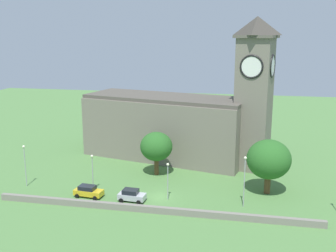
% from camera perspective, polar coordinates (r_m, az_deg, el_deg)
% --- Properties ---
extents(ground_plane, '(200.00, 200.00, 0.00)m').
position_cam_1_polar(ground_plane, '(77.99, 1.30, -5.89)').
color(ground_plane, '#517F42').
extents(church, '(39.41, 19.45, 28.38)m').
position_cam_1_polar(church, '(81.52, 1.63, 0.64)').
color(church, slate).
rests_on(church, ground).
extents(quay_barrier, '(48.04, 0.70, 0.98)m').
position_cam_1_polar(quay_barrier, '(58.96, -2.32, -11.82)').
color(quay_barrier, gray).
rests_on(quay_barrier, ground).
extents(car_yellow, '(4.74, 2.56, 1.84)m').
position_cam_1_polar(car_yellow, '(65.29, -11.32, -9.12)').
color(car_yellow, gold).
rests_on(car_yellow, ground).
extents(car_silver, '(4.29, 2.48, 1.89)m').
position_cam_1_polar(car_silver, '(62.76, -5.22, -9.82)').
color(car_silver, silver).
rests_on(car_silver, ground).
extents(streetlamp_west_end, '(0.44, 0.44, 7.18)m').
position_cam_1_polar(streetlamp_west_end, '(71.28, -19.80, -4.48)').
color(streetlamp_west_end, '#9EA0A5').
rests_on(streetlamp_west_end, ground).
extents(streetlamp_west_mid, '(0.44, 0.44, 6.27)m').
position_cam_1_polar(streetlamp_west_mid, '(66.10, -10.75, -5.74)').
color(streetlamp_west_mid, '#9EA0A5').
rests_on(streetlamp_west_mid, ground).
extents(streetlamp_central, '(0.44, 0.44, 5.97)m').
position_cam_1_polar(streetlamp_central, '(61.91, -0.03, -6.98)').
color(streetlamp_central, '#9EA0A5').
rests_on(streetlamp_central, ground).
extents(streetlamp_east_mid, '(0.44, 0.44, 7.87)m').
position_cam_1_polar(streetlamp_east_mid, '(60.08, 10.89, -6.76)').
color(streetlamp_east_mid, '#9EA0A5').
rests_on(streetlamp_east_mid, ground).
extents(tree_churchyard, '(5.88, 5.88, 8.02)m').
position_cam_1_polar(tree_churchyard, '(72.44, -1.68, -2.97)').
color(tree_churchyard, brown).
rests_on(tree_churchyard, ground).
extents(tree_riverside_east, '(7.05, 7.05, 8.93)m').
position_cam_1_polar(tree_riverside_east, '(65.82, 14.20, -4.66)').
color(tree_riverside_east, brown).
rests_on(tree_riverside_east, ground).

